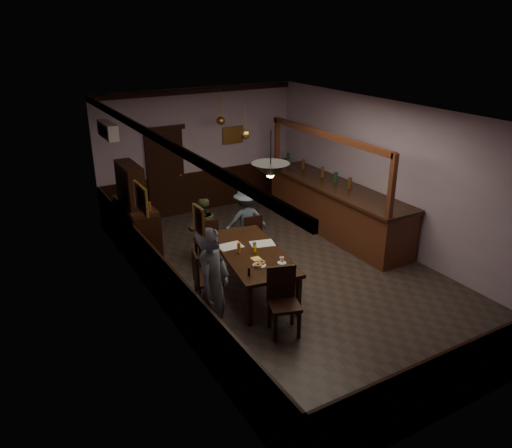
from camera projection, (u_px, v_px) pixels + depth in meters
room at (291, 199)px, 8.83m from camera, size 5.01×8.01×3.01m
dining_table at (252, 255)px, 8.59m from camera, size 1.34×2.33×0.75m
chair_far_left at (207, 239)px, 9.61m from camera, size 0.47×0.47×0.95m
chair_far_right at (251, 234)px, 9.92m from camera, size 0.42×0.42×0.91m
chair_near at (283, 297)px, 7.51m from camera, size 0.57×0.57×1.04m
chair_side at (203, 277)px, 8.18m from camera, size 0.51×0.51×0.98m
person_standing at (213, 288)px, 7.08m from camera, size 0.80×0.77×1.84m
person_seated_left at (203, 229)px, 9.81m from camera, size 0.65×0.53×1.26m
person_seated_right at (246, 220)px, 10.08m from camera, size 0.95×0.65×1.36m
newspaper_left at (230, 246)px, 8.76m from camera, size 0.43×0.31×0.01m
newspaper_right at (262, 244)px, 8.86m from camera, size 0.48×0.40×0.01m
napkin at (256, 259)px, 8.31m from camera, size 0.17×0.17×0.00m
saucer at (282, 263)px, 8.16m from camera, size 0.15×0.15×0.01m
coffee_cup at (282, 259)px, 8.19m from camera, size 0.09×0.09×0.07m
pastry_plate at (259, 265)px, 8.08m from camera, size 0.22×0.22×0.01m
pastry_ring_a at (258, 265)px, 8.02m from camera, size 0.13×0.13×0.04m
pastry_ring_b at (261, 262)px, 8.11m from camera, size 0.13×0.13×0.04m
soda_can at (255, 250)px, 8.48m from camera, size 0.07×0.07×0.12m
beer_glass at (239, 248)px, 8.47m from camera, size 0.06×0.06×0.20m
water_glass at (255, 245)px, 8.62m from camera, size 0.06×0.06×0.15m
pepper_mill at (249, 272)px, 7.74m from camera, size 0.04×0.04×0.14m
sideboard at (136, 221)px, 9.81m from camera, size 0.52×1.46×1.93m
bar_counter at (336, 208)px, 11.04m from camera, size 0.96×4.12×2.31m
door_back at (166, 175)px, 11.75m from camera, size 0.90×0.06×2.10m
ac_unit at (108, 130)px, 9.69m from camera, size 0.20×0.85×0.30m
picture_left_small at (199, 220)px, 6.17m from camera, size 0.04×0.28×0.36m
picture_left_large at (141, 198)px, 8.26m from camera, size 0.04×0.62×0.48m
picture_back at (233, 135)px, 12.31m from camera, size 0.55×0.04×0.42m
pendant_iron at (271, 171)px, 7.25m from camera, size 0.56×0.56×0.70m
pendant_brass_mid at (245, 134)px, 10.06m from camera, size 0.20×0.20×0.81m
pendant_brass_far at (221, 121)px, 11.38m from camera, size 0.20×0.20×0.81m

